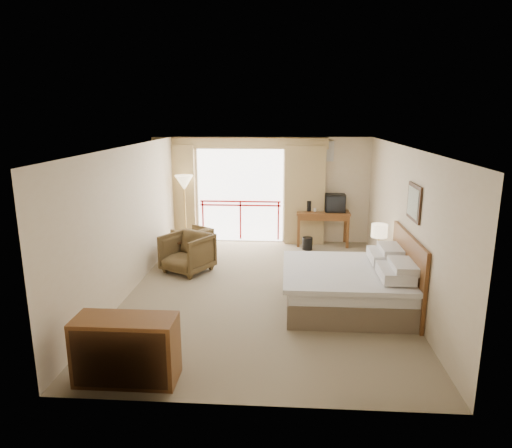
# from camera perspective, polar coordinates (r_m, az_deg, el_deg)

# --- Properties ---
(floor) EXTENTS (7.00, 7.00, 0.00)m
(floor) POSITION_cam_1_polar(r_m,az_deg,el_deg) (8.73, 1.06, -8.33)
(floor) COLOR #7F7055
(floor) RESTS_ON ground
(ceiling) EXTENTS (7.00, 7.00, 0.00)m
(ceiling) POSITION_cam_1_polar(r_m,az_deg,el_deg) (8.11, 1.15, 9.65)
(ceiling) COLOR white
(ceiling) RESTS_ON wall_back
(wall_back) EXTENTS (5.00, 0.00, 5.00)m
(wall_back) POSITION_cam_1_polar(r_m,az_deg,el_deg) (11.75, 1.93, 4.25)
(wall_back) COLOR beige
(wall_back) RESTS_ON ground
(wall_front) EXTENTS (5.00, 0.00, 5.00)m
(wall_front) POSITION_cam_1_polar(r_m,az_deg,el_deg) (4.98, -0.87, -8.97)
(wall_front) COLOR beige
(wall_front) RESTS_ON ground
(wall_left) EXTENTS (0.00, 7.00, 7.00)m
(wall_left) POSITION_cam_1_polar(r_m,az_deg,el_deg) (8.79, -15.40, 0.57)
(wall_left) COLOR beige
(wall_left) RESTS_ON ground
(wall_right) EXTENTS (0.00, 7.00, 7.00)m
(wall_right) POSITION_cam_1_polar(r_m,az_deg,el_deg) (8.57, 18.04, 0.05)
(wall_right) COLOR beige
(wall_right) RESTS_ON ground
(balcony_door) EXTENTS (2.40, 0.00, 2.40)m
(balcony_door) POSITION_cam_1_polar(r_m,az_deg,el_deg) (11.80, -1.97, 3.56)
(balcony_door) COLOR white
(balcony_door) RESTS_ON wall_back
(balcony_railing) EXTENTS (2.09, 0.03, 1.02)m
(balcony_railing) POSITION_cam_1_polar(r_m,az_deg,el_deg) (11.86, -1.97, 1.70)
(balcony_railing) COLOR red
(balcony_railing) RESTS_ON wall_back
(curtain_left) EXTENTS (1.00, 0.26, 2.50)m
(curtain_left) POSITION_cam_1_polar(r_m,az_deg,el_deg) (11.95, -9.95, 3.73)
(curtain_left) COLOR #987D4F
(curtain_left) RESTS_ON wall_back
(curtain_right) EXTENTS (1.00, 0.26, 2.50)m
(curtain_right) POSITION_cam_1_polar(r_m,az_deg,el_deg) (11.62, 6.10, 3.58)
(curtain_right) COLOR #987D4F
(curtain_right) RESTS_ON wall_back
(valance) EXTENTS (4.40, 0.22, 0.28)m
(valance) POSITION_cam_1_polar(r_m,az_deg,el_deg) (11.55, -2.08, 10.09)
(valance) COLOR #987D4F
(valance) RESTS_ON wall_back
(hvac_vent) EXTENTS (0.50, 0.04, 0.50)m
(hvac_vent) POSITION_cam_1_polar(r_m,az_deg,el_deg) (11.62, 8.46, 8.99)
(hvac_vent) COLOR silver
(hvac_vent) RESTS_ON wall_back
(bed) EXTENTS (2.13, 2.06, 0.97)m
(bed) POSITION_cam_1_polar(r_m,az_deg,el_deg) (8.10, 11.59, -7.55)
(bed) COLOR brown
(bed) RESTS_ON floor
(headboard) EXTENTS (0.06, 2.10, 1.30)m
(headboard) POSITION_cam_1_polar(r_m,az_deg,el_deg) (8.19, 18.40, -5.70)
(headboard) COLOR brown
(headboard) RESTS_ON wall_right
(framed_art) EXTENTS (0.04, 0.72, 0.60)m
(framed_art) POSITION_cam_1_polar(r_m,az_deg,el_deg) (7.90, 19.13, 2.56)
(framed_art) COLOR black
(framed_art) RESTS_ON wall_right
(nightstand) EXTENTS (0.44, 0.52, 0.60)m
(nightstand) POSITION_cam_1_polar(r_m,az_deg,el_deg) (9.39, 14.95, -5.25)
(nightstand) COLOR brown
(nightstand) RESTS_ON floor
(table_lamp) EXTENTS (0.31, 0.31, 0.55)m
(table_lamp) POSITION_cam_1_polar(r_m,az_deg,el_deg) (9.24, 15.16, -0.88)
(table_lamp) COLOR tan
(table_lamp) RESTS_ON nightstand
(phone) EXTENTS (0.20, 0.15, 0.09)m
(phone) POSITION_cam_1_polar(r_m,az_deg,el_deg) (9.14, 14.94, -3.53)
(phone) COLOR black
(phone) RESTS_ON nightstand
(desk) EXTENTS (1.33, 0.64, 0.87)m
(desk) POSITION_cam_1_polar(r_m,az_deg,el_deg) (11.72, 8.29, 0.73)
(desk) COLOR brown
(desk) RESTS_ON floor
(tv) EXTENTS (0.49, 0.39, 0.45)m
(tv) POSITION_cam_1_polar(r_m,az_deg,el_deg) (11.60, 9.87, 2.61)
(tv) COLOR black
(tv) RESTS_ON desk
(coffee_maker) EXTENTS (0.16, 0.16, 0.27)m
(coffee_maker) POSITION_cam_1_polar(r_m,az_deg,el_deg) (11.57, 6.64, 2.26)
(coffee_maker) COLOR black
(coffee_maker) RESTS_ON desk
(cup) EXTENTS (0.06, 0.06, 0.09)m
(cup) POSITION_cam_1_polar(r_m,az_deg,el_deg) (11.55, 7.38, 1.76)
(cup) COLOR white
(cup) RESTS_ON desk
(wastebasket) EXTENTS (0.31, 0.31, 0.31)m
(wastebasket) POSITION_cam_1_polar(r_m,az_deg,el_deg) (11.28, 6.44, -2.44)
(wastebasket) COLOR black
(wastebasket) RESTS_ON floor
(armchair_far) EXTENTS (1.02, 1.02, 0.67)m
(armchair_far) POSITION_cam_1_polar(r_m,az_deg,el_deg) (10.89, -7.89, -3.94)
(armchair_far) COLOR #43321A
(armchair_far) RESTS_ON floor
(armchair_near) EXTENTS (1.21, 1.22, 0.82)m
(armchair_near) POSITION_cam_1_polar(r_m,az_deg,el_deg) (9.84, -8.50, -5.89)
(armchair_near) COLOR #43321A
(armchair_near) RESTS_ON floor
(side_table) EXTENTS (0.51, 0.51, 0.55)m
(side_table) POSITION_cam_1_polar(r_m,az_deg,el_deg) (10.27, -9.78, -2.87)
(side_table) COLOR black
(side_table) RESTS_ON floor
(book) EXTENTS (0.25, 0.27, 0.02)m
(book) POSITION_cam_1_polar(r_m,az_deg,el_deg) (10.22, -9.82, -1.91)
(book) COLOR white
(book) RESTS_ON side_table
(floor_lamp) EXTENTS (0.45, 0.45, 1.78)m
(floor_lamp) POSITION_cam_1_polar(r_m,az_deg,el_deg) (11.47, -8.96, 4.79)
(floor_lamp) COLOR tan
(floor_lamp) RESTS_ON floor
(dresser) EXTENTS (1.26, 0.53, 0.84)m
(dresser) POSITION_cam_1_polar(r_m,az_deg,el_deg) (6.07, -15.92, -14.87)
(dresser) COLOR brown
(dresser) RESTS_ON floor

